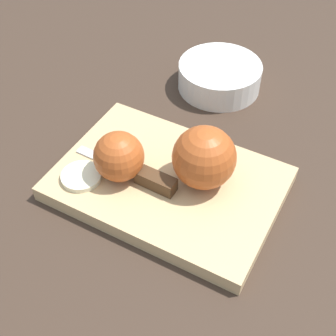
{
  "coord_description": "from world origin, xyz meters",
  "views": [
    {
      "loc": [
        -0.14,
        0.41,
        0.5
      ],
      "look_at": [
        0.0,
        0.0,
        0.04
      ],
      "focal_mm": 50.0,
      "sensor_mm": 36.0,
      "label": 1
    }
  ],
  "objects_px": {
    "knife": "(148,178)",
    "bowl": "(220,75)",
    "apple_half_left": "(204,157)",
    "apple_half_right": "(119,157)"
  },
  "relations": [
    {
      "from": "apple_half_left",
      "to": "knife",
      "type": "xyz_separation_m",
      "value": [
        0.07,
        0.03,
        -0.03
      ]
    },
    {
      "from": "knife",
      "to": "bowl",
      "type": "relative_size",
      "value": 1.13
    },
    {
      "from": "apple_half_right",
      "to": "knife",
      "type": "height_order",
      "value": "apple_half_right"
    },
    {
      "from": "knife",
      "to": "apple_half_left",
      "type": "bearing_deg",
      "value": -144.48
    },
    {
      "from": "knife",
      "to": "bowl",
      "type": "bearing_deg",
      "value": -84.48
    },
    {
      "from": "apple_half_left",
      "to": "bowl",
      "type": "relative_size",
      "value": 0.6
    },
    {
      "from": "knife",
      "to": "apple_half_right",
      "type": "bearing_deg",
      "value": 8.05
    },
    {
      "from": "apple_half_left",
      "to": "bowl",
      "type": "bearing_deg",
      "value": 28.56
    },
    {
      "from": "apple_half_left",
      "to": "apple_half_right",
      "type": "height_order",
      "value": "apple_half_left"
    },
    {
      "from": "apple_half_left",
      "to": "apple_half_right",
      "type": "xyz_separation_m",
      "value": [
        0.11,
        0.03,
        -0.01
      ]
    }
  ]
}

